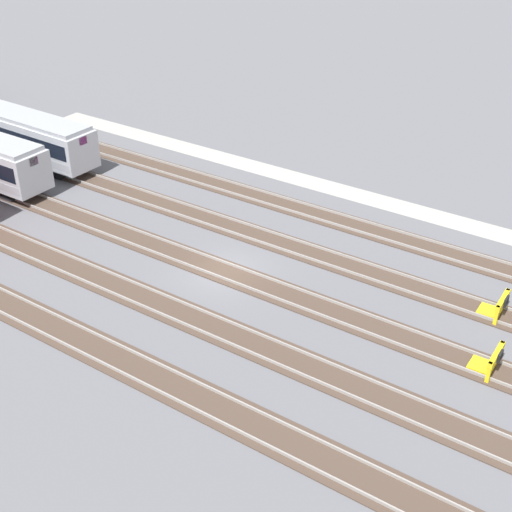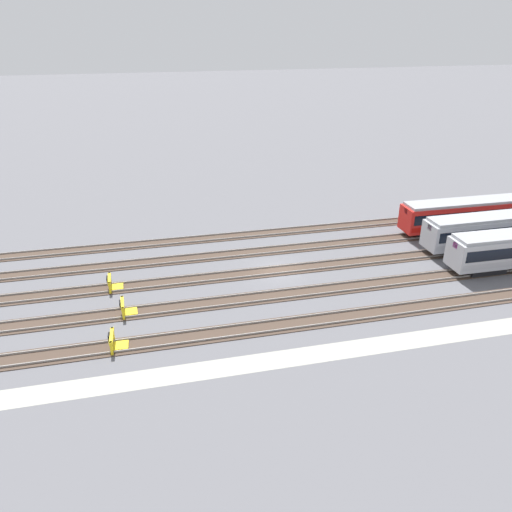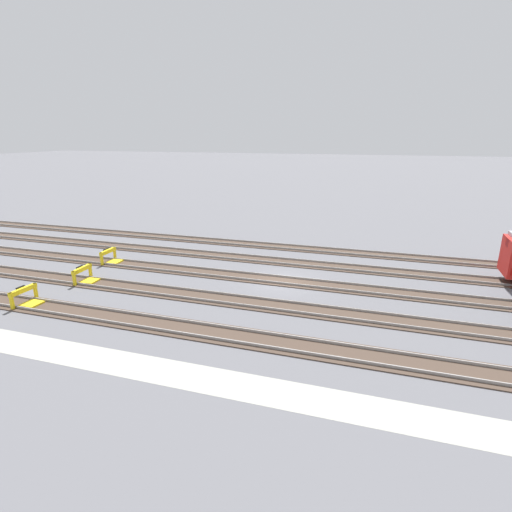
{
  "view_description": "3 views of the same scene",
  "coord_description": "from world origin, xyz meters",
  "px_view_note": "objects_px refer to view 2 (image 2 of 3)",
  "views": [
    {
      "loc": [
        -20.84,
        27.38,
        21.49
      ],
      "look_at": [
        -2.16,
        0.0,
        1.8
      ],
      "focal_mm": 50.0,
      "sensor_mm": 36.0,
      "label": 1
    },
    {
      "loc": [
        -11.69,
        -40.71,
        21.75
      ],
      "look_at": [
        -2.16,
        0.0,
        1.8
      ],
      "focal_mm": 35.0,
      "sensor_mm": 36.0,
      "label": 2
    },
    {
      "loc": [
        6.43,
        -27.44,
        10.6
      ],
      "look_at": [
        -2.16,
        0.0,
        1.8
      ],
      "focal_mm": 28.0,
      "sensor_mm": 36.0,
      "label": 3
    }
  ],
  "objects_px": {
    "bumper_stop_nearest_track": "(116,342)",
    "bumper_stop_near_inner_track": "(126,308)",
    "bumper_stop_middle_track": "(113,283)",
    "subway_car_front_row_left_inner": "(506,229)",
    "subway_car_front_row_leftmost": "(478,213)"
  },
  "relations": [
    {
      "from": "bumper_stop_near_inner_track",
      "to": "bumper_stop_nearest_track",
      "type": "bearing_deg",
      "value": -98.99
    },
    {
      "from": "subway_car_front_row_leftmost",
      "to": "subway_car_front_row_left_inner",
      "type": "bearing_deg",
      "value": -90.0
    },
    {
      "from": "subway_car_front_row_leftmost",
      "to": "subway_car_front_row_left_inner",
      "type": "height_order",
      "value": "same"
    },
    {
      "from": "subway_car_front_row_left_inner",
      "to": "bumper_stop_near_inner_track",
      "type": "height_order",
      "value": "subway_car_front_row_left_inner"
    },
    {
      "from": "bumper_stop_nearest_track",
      "to": "bumper_stop_near_inner_track",
      "type": "relative_size",
      "value": 1.0
    },
    {
      "from": "subway_car_front_row_left_inner",
      "to": "bumper_stop_nearest_track",
      "type": "height_order",
      "value": "subway_car_front_row_left_inner"
    },
    {
      "from": "bumper_stop_nearest_track",
      "to": "bumper_stop_middle_track",
      "type": "height_order",
      "value": "same"
    },
    {
      "from": "subway_car_front_row_left_inner",
      "to": "bumper_stop_near_inner_track",
      "type": "distance_m",
      "value": 38.85
    },
    {
      "from": "bumper_stop_near_inner_track",
      "to": "bumper_stop_middle_track",
      "type": "height_order",
      "value": "same"
    },
    {
      "from": "subway_car_front_row_leftmost",
      "to": "subway_car_front_row_left_inner",
      "type": "distance_m",
      "value": 4.63
    },
    {
      "from": "bumper_stop_nearest_track",
      "to": "bumper_stop_middle_track",
      "type": "relative_size",
      "value": 1.0
    },
    {
      "from": "subway_car_front_row_leftmost",
      "to": "bumper_stop_nearest_track",
      "type": "distance_m",
      "value": 41.64
    },
    {
      "from": "subway_car_front_row_leftmost",
      "to": "bumper_stop_middle_track",
      "type": "bearing_deg",
      "value": -173.38
    },
    {
      "from": "subway_car_front_row_left_inner",
      "to": "bumper_stop_middle_track",
      "type": "height_order",
      "value": "subway_car_front_row_left_inner"
    },
    {
      "from": "subway_car_front_row_left_inner",
      "to": "bumper_stop_nearest_track",
      "type": "relative_size",
      "value": 8.98
    }
  ]
}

